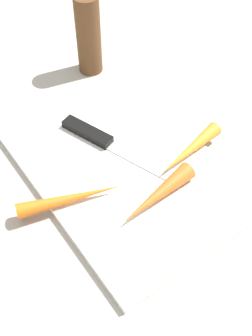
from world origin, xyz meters
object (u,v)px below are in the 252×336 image
knife (94,136)px  carrot_longest (71,198)px  cutting_board (126,170)px  carrot_shortest (189,150)px  pepper_grinder (88,35)px  carrot_medium (156,196)px

knife → carrot_longest: 0.13m
cutting_board → knife: 0.08m
cutting_board → carrot_shortest: size_ratio=2.73×
carrot_shortest → pepper_grinder: size_ratio=0.89×
cutting_board → knife: size_ratio=1.85×
knife → pepper_grinder: pepper_grinder is taller
cutting_board → carrot_medium: bearing=178.1°
carrot_medium → pepper_grinder: (0.32, -0.10, 0.05)m
cutting_board → carrot_shortest: 0.10m
knife → pepper_grinder: 0.20m
cutting_board → carrot_longest: bearing=94.4°
pepper_grinder → carrot_shortest: bearing=-180.0°
carrot_shortest → pepper_grinder: pepper_grinder is taller
pepper_grinder → carrot_medium: bearing=163.4°
carrot_longest → carrot_shortest: 0.20m
carrot_shortest → knife: bearing=-59.5°
cutting_board → carrot_medium: (-0.08, 0.00, 0.02)m
knife → carrot_longest: (-0.09, 0.10, 0.01)m
cutting_board → knife: bearing=3.9°
carrot_medium → carrot_longest: carrot_medium is taller
carrot_longest → carrot_shortest: bearing=10.0°
carrot_medium → carrot_shortest: carrot_medium is taller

